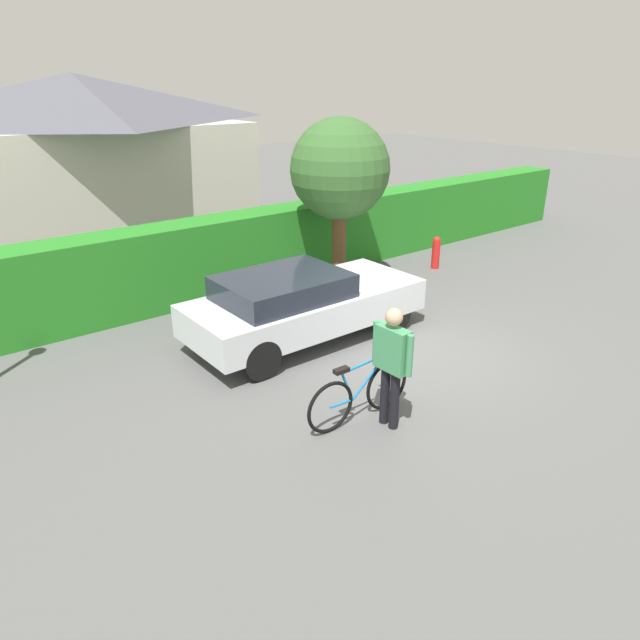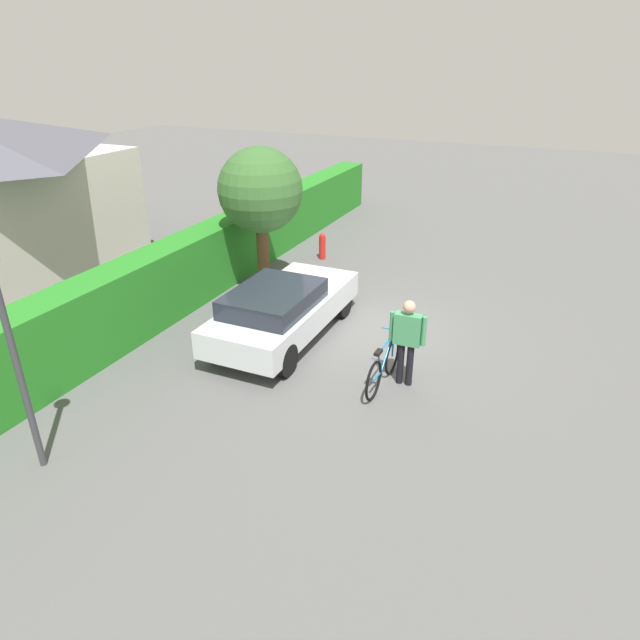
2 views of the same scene
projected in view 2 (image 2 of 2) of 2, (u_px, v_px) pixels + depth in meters
ground_plane at (366, 329)px, 12.86m from camera, size 60.00×60.00×0.00m
hedge_row at (196, 266)px, 14.21m from camera, size 21.81×0.90×1.68m
parked_car_near at (283, 309)px, 12.15m from camera, size 4.36×1.77×1.32m
bicycle at (383, 366)px, 10.53m from camera, size 1.77×0.50×0.97m
person_rider at (407, 336)px, 10.32m from camera, size 0.23×0.69×1.73m
street_lamp at (8, 330)px, 7.64m from camera, size 0.28×0.28×3.50m
tree_kerbside at (260, 191)px, 14.00m from camera, size 2.14×2.14×3.70m
fire_hydrant at (322, 246)px, 17.05m from camera, size 0.20×0.20×0.81m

